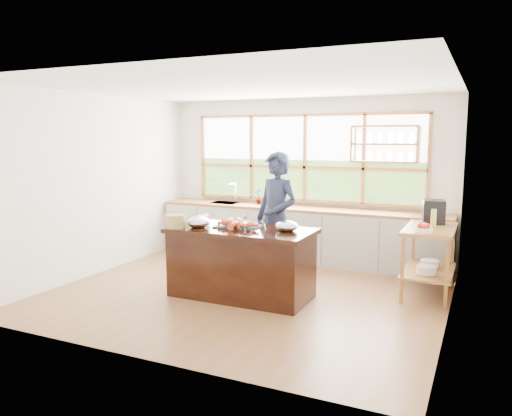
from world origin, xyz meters
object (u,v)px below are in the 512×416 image
Objects in this scene: island at (241,262)px; wicker_basket at (175,221)px; cook at (276,219)px; espresso_machine at (434,212)px.

island is 7.05× the size of wicker_basket.
espresso_machine is at bearing 40.06° from cook.
island is at bearing 20.72° from wicker_basket.
cook reaches higher than island.
espresso_machine is at bearing 33.13° from island.
wicker_basket is at bearing -115.17° from cook.
cook is 1.42m from wicker_basket.
espresso_machine is at bearing 30.06° from wicker_basket.
espresso_machine reaches higher than wicker_basket.
island is 5.79× the size of espresso_machine.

